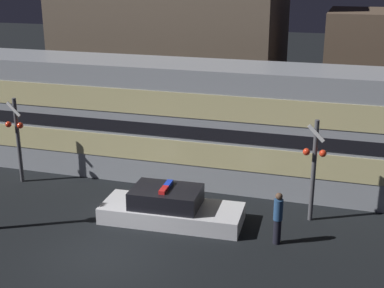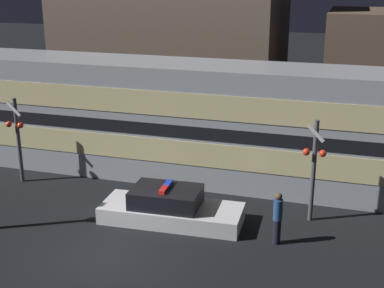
{
  "view_description": "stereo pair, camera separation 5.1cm",
  "coord_description": "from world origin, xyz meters",
  "px_view_note": "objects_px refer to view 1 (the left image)",
  "views": [
    {
      "loc": [
        6.47,
        -12.59,
        8.02
      ],
      "look_at": [
        1.16,
        4.72,
        2.06
      ],
      "focal_mm": 50.0,
      "sensor_mm": 36.0,
      "label": 1
    },
    {
      "loc": [
        6.52,
        -12.57,
        8.02
      ],
      "look_at": [
        1.16,
        4.72,
        2.06
      ],
      "focal_mm": 50.0,
      "sensor_mm": 36.0,
      "label": 2
    }
  ],
  "objects_px": {
    "police_car": "(170,208)",
    "pedestrian": "(278,218)",
    "train": "(209,123)",
    "crossing_signal_near": "(314,166)"
  },
  "relations": [
    {
      "from": "police_car",
      "to": "pedestrian",
      "type": "relative_size",
      "value": 2.85
    },
    {
      "from": "train",
      "to": "pedestrian",
      "type": "relative_size",
      "value": 13.62
    },
    {
      "from": "train",
      "to": "police_car",
      "type": "relative_size",
      "value": 4.78
    },
    {
      "from": "train",
      "to": "police_car",
      "type": "distance_m",
      "value": 4.53
    },
    {
      "from": "pedestrian",
      "to": "police_car",
      "type": "bearing_deg",
      "value": 172.2
    },
    {
      "from": "train",
      "to": "crossing_signal_near",
      "type": "bearing_deg",
      "value": -32.57
    },
    {
      "from": "police_car",
      "to": "crossing_signal_near",
      "type": "height_order",
      "value": "crossing_signal_near"
    },
    {
      "from": "police_car",
      "to": "pedestrian",
      "type": "xyz_separation_m",
      "value": [
        3.63,
        -0.5,
        0.4
      ]
    },
    {
      "from": "train",
      "to": "pedestrian",
      "type": "xyz_separation_m",
      "value": [
        3.44,
        -4.63,
        -1.43
      ]
    },
    {
      "from": "police_car",
      "to": "pedestrian",
      "type": "height_order",
      "value": "pedestrian"
    }
  ]
}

